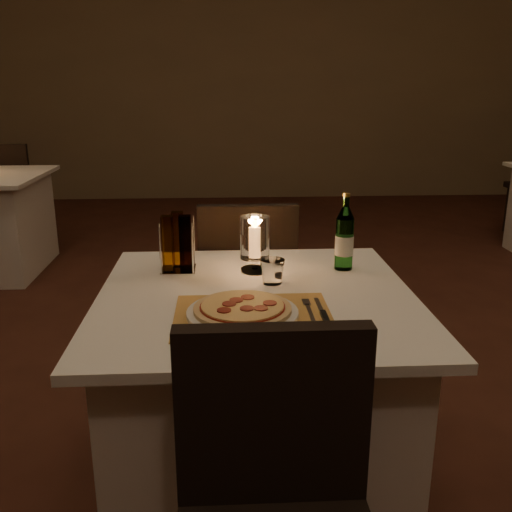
{
  "coord_description": "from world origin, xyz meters",
  "views": [
    {
      "loc": [
        -0.16,
        -2.13,
        1.38
      ],
      "look_at": [
        -0.06,
        -0.42,
        0.86
      ],
      "focal_mm": 40.0,
      "sensor_mm": 36.0,
      "label": 1
    }
  ],
  "objects": [
    {
      "name": "hurricane_candle",
      "position": [
        -0.05,
        -0.21,
        0.86
      ],
      "size": [
        0.1,
        0.1,
        0.2
      ],
      "color": "white",
      "rests_on": "main_table"
    },
    {
      "name": "plate",
      "position": [
        -0.11,
        -0.62,
        0.75
      ],
      "size": [
        0.32,
        0.32,
        0.01
      ],
      "primitive_type": "cylinder",
      "color": "white",
      "rests_on": "placemat"
    },
    {
      "name": "floor",
      "position": [
        0.0,
        0.0,
        -0.01
      ],
      "size": [
        8.0,
        10.0,
        0.02
      ],
      "primitive_type": "cube",
      "color": "#492217",
      "rests_on": "ground"
    },
    {
      "name": "pizza",
      "position": [
        -0.11,
        -0.62,
        0.77
      ],
      "size": [
        0.28,
        0.28,
        0.02
      ],
      "color": "#D8B77F",
      "rests_on": "plate"
    },
    {
      "name": "water_bottle",
      "position": [
        0.27,
        -0.2,
        0.85
      ],
      "size": [
        0.07,
        0.07,
        0.27
      ],
      "color": "#61AE5D",
      "rests_on": "main_table"
    },
    {
      "name": "neighbor_chair_lb",
      "position": [
        -2.0,
        2.86,
        0.55
      ],
      "size": [
        0.42,
        0.42,
        0.9
      ],
      "color": "black",
      "rests_on": "ground"
    },
    {
      "name": "chair_far",
      "position": [
        -0.06,
        0.27,
        0.55
      ],
      "size": [
        0.42,
        0.42,
        0.9
      ],
      "color": "black",
      "rests_on": "ground"
    },
    {
      "name": "fork",
      "position": [
        0.09,
        -0.59,
        0.75
      ],
      "size": [
        0.02,
        0.18,
        0.0
      ],
      "color": "silver",
      "rests_on": "placemat"
    },
    {
      "name": "cruet_caddy",
      "position": [
        -0.32,
        -0.2,
        0.84
      ],
      "size": [
        0.12,
        0.12,
        0.21
      ],
      "color": "white",
      "rests_on": "main_table"
    },
    {
      "name": "knife",
      "position": [
        0.12,
        -0.65,
        0.75
      ],
      "size": [
        0.02,
        0.22,
        0.01
      ],
      "color": "black",
      "rests_on": "placemat"
    },
    {
      "name": "tumbler",
      "position": [
        -0.0,
        -0.35,
        0.78
      ],
      "size": [
        0.08,
        0.08,
        0.08
      ],
      "primitive_type": null,
      "color": "white",
      "rests_on": "main_table"
    },
    {
      "name": "placemat",
      "position": [
        -0.08,
        -0.62,
        0.74
      ],
      "size": [
        0.45,
        0.34,
        0.0
      ],
      "primitive_type": "cube",
      "color": "#BB8A41",
      "rests_on": "main_table"
    },
    {
      "name": "chair_near",
      "position": [
        -0.06,
        -1.16,
        0.55
      ],
      "size": [
        0.42,
        0.42,
        0.9
      ],
      "color": "black",
      "rests_on": "ground"
    },
    {
      "name": "main_table",
      "position": [
        -0.06,
        -0.44,
        0.37
      ],
      "size": [
        1.0,
        1.0,
        0.74
      ],
      "color": "white",
      "rests_on": "ground"
    },
    {
      "name": "wall_back",
      "position": [
        0.0,
        5.01,
        1.5
      ],
      "size": [
        8.0,
        0.02,
        3.0
      ],
      "primitive_type": "cube",
      "color": "#88724F",
      "rests_on": "ground"
    }
  ]
}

